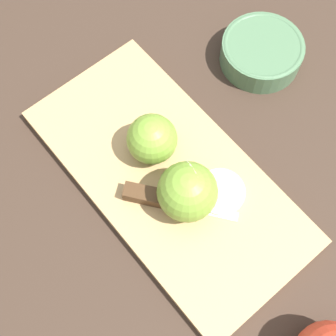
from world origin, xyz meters
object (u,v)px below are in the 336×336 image
Objects in this scene: apple_half_left at (152,139)px; apple_half_right at (190,190)px; knife at (154,197)px; bowl at (262,51)px.

apple_half_right is at bearing -115.59° from apple_half_left.
apple_half_right is 0.06m from knife.
knife is 0.98× the size of bowl.
apple_half_right is 0.63× the size of bowl.
bowl is at bearing -14.30° from apple_half_left.
apple_half_right is at bearing -56.98° from bowl.
apple_half_left is at bearing 100.41° from apple_half_right.
bowl is (-0.12, 0.27, -0.00)m from knife.
bowl is at bearing 68.54° from knife.
apple_half_left is 0.09m from apple_half_right.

